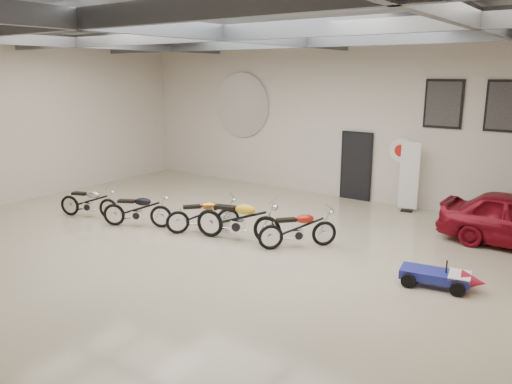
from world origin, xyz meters
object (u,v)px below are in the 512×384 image
Objects in this scene: motorcycle_yellow at (238,218)px; motorcycle_gold at (203,214)px; motorcycle_black at (137,209)px; motorcycle_red at (298,228)px; banner_stand at (409,178)px; go_kart at (443,273)px; motorcycle_silver at (89,201)px.

motorcycle_gold is at bearing 165.36° from motorcycle_yellow.
motorcycle_red is (4.25, 1.05, 0.00)m from motorcycle_black.
motorcycle_black is at bearing -143.06° from banner_stand.
motorcycle_black is (-5.27, -5.55, -0.51)m from banner_stand.
go_kart is at bearing -22.25° from motorcycle_black.
motorcycle_silver is 6.15m from motorcycle_red.
motorcycle_gold is 1.00× the size of motorcycle_red.
motorcycle_silver is at bearing -150.31° from banner_stand.
motorcycle_black is 7.64m from go_kart.
motorcycle_silver is (-7.04, -5.74, -0.53)m from banner_stand.
motorcycle_silver reaches higher than go_kart.
motorcycle_black is (1.77, 0.20, 0.01)m from motorcycle_silver.
banner_stand reaches higher than motorcycle_red.
motorcycle_silver is 9.41m from go_kart.
motorcycle_black is at bearing 176.30° from go_kart.
motorcycle_gold is 5.89m from go_kart.
motorcycle_red is (-1.02, -4.50, -0.51)m from banner_stand.
motorcycle_gold is 0.85× the size of motorcycle_yellow.
banner_stand reaches higher than go_kart.
motorcycle_yellow is 4.78m from go_kart.
motorcycle_silver is 3.58m from motorcycle_gold.
banner_stand is at bearing 106.52° from go_kart.
motorcycle_red is at bearing 165.59° from go_kart.
motorcycle_yellow reaches higher than motorcycle_silver.
motorcycle_red is (2.54, 0.39, 0.00)m from motorcycle_gold.
motorcycle_black is 4.38m from motorcycle_red.
banner_stand is 1.28× the size of go_kart.
banner_stand reaches higher than motorcycle_gold.
banner_stand is 1.08× the size of motorcycle_red.
banner_stand is 0.92× the size of motorcycle_yellow.
motorcycle_silver is 0.98× the size of motorcycle_black.
motorcycle_black is at bearing -12.55° from motorcycle_silver.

